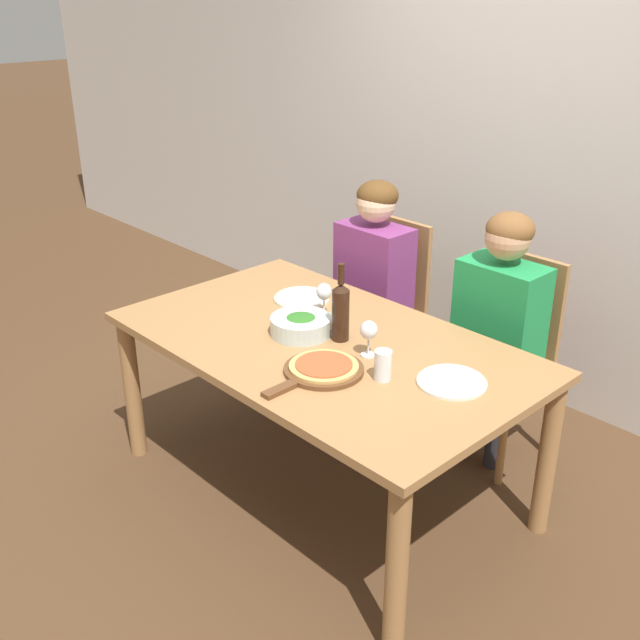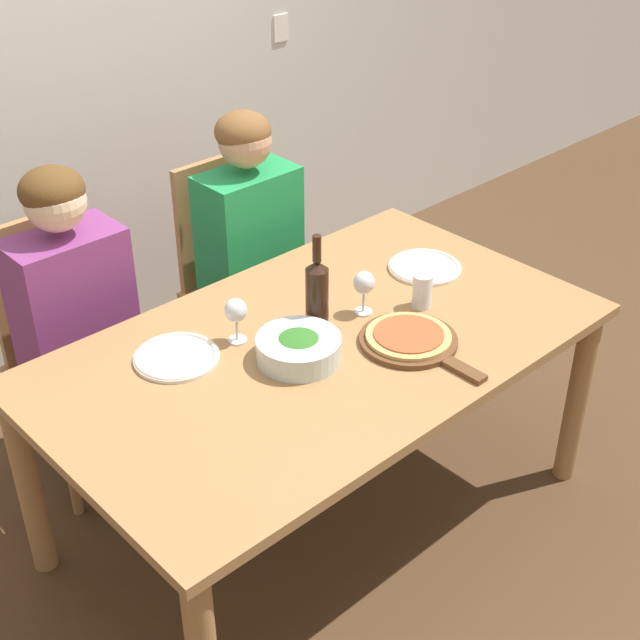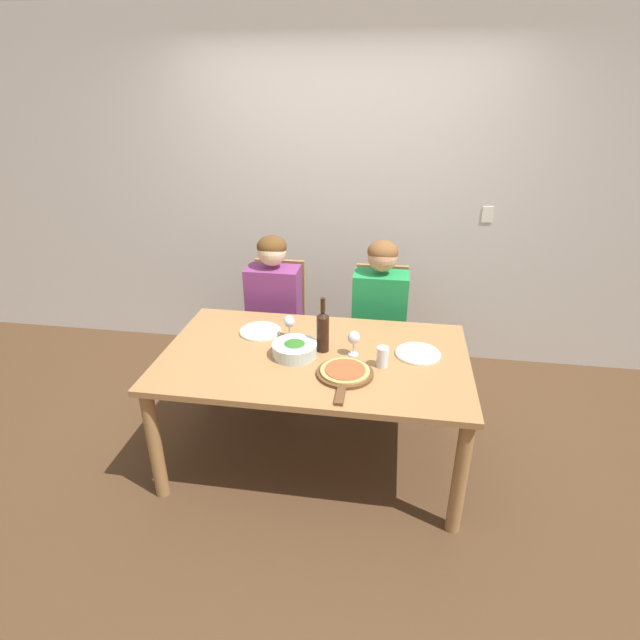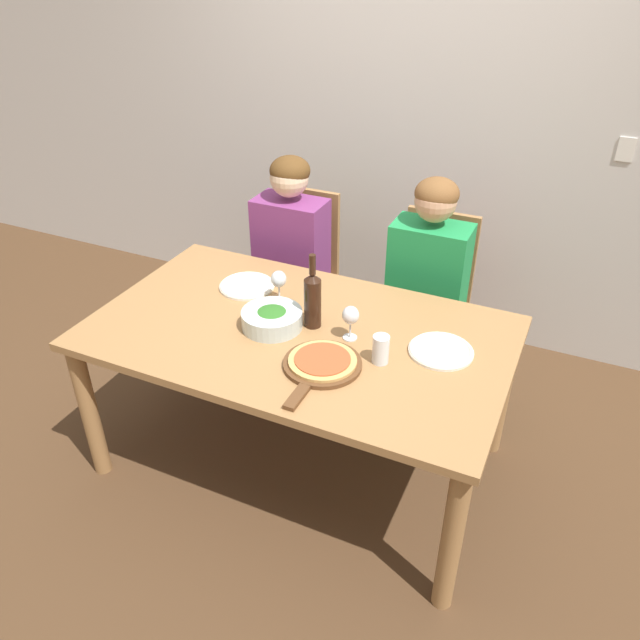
% 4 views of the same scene
% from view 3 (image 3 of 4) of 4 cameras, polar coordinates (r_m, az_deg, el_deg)
% --- Properties ---
extents(ground_plane, '(40.00, 40.00, 0.00)m').
position_cam_3_polar(ground_plane, '(3.32, -0.56, -15.18)').
color(ground_plane, '#4C331E').
extents(back_wall, '(10.00, 0.06, 2.70)m').
position_cam_3_polar(back_wall, '(4.06, 2.84, 13.98)').
color(back_wall, silver).
rests_on(back_wall, ground).
extents(dining_table, '(1.76, 1.04, 0.74)m').
position_cam_3_polar(dining_table, '(2.94, -0.62, -5.54)').
color(dining_table, '#9E7042').
rests_on(dining_table, ground).
extents(chair_left, '(0.42, 0.42, 0.96)m').
position_cam_3_polar(chair_left, '(3.84, -4.81, -0.19)').
color(chair_left, '#9E7042').
rests_on(chair_left, ground).
extents(chair_right, '(0.42, 0.42, 0.96)m').
position_cam_3_polar(chair_right, '(3.74, 6.73, -0.98)').
color(chair_right, '#9E7042').
rests_on(chair_right, ground).
extents(person_woman, '(0.47, 0.51, 1.21)m').
position_cam_3_polar(person_woman, '(3.64, -5.36, 2.12)').
color(person_woman, '#28282D').
rests_on(person_woman, ground).
extents(person_man, '(0.47, 0.51, 1.21)m').
position_cam_3_polar(person_man, '(3.54, 6.82, 1.35)').
color(person_man, '#28282D').
rests_on(person_man, ground).
extents(wine_bottle, '(0.07, 0.07, 0.33)m').
position_cam_3_polar(wine_bottle, '(2.87, 0.33, -1.19)').
color(wine_bottle, black).
rests_on(wine_bottle, dining_table).
extents(broccoli_bowl, '(0.26, 0.26, 0.08)m').
position_cam_3_polar(broccoli_bowl, '(2.87, -2.92, -3.36)').
color(broccoli_bowl, silver).
rests_on(broccoli_bowl, dining_table).
extents(dinner_plate_left, '(0.26, 0.26, 0.02)m').
position_cam_3_polar(dinner_plate_left, '(3.15, -6.84, -1.26)').
color(dinner_plate_left, silver).
rests_on(dinner_plate_left, dining_table).
extents(dinner_plate_right, '(0.26, 0.26, 0.02)m').
position_cam_3_polar(dinner_plate_right, '(2.94, 11.12, -3.76)').
color(dinner_plate_right, silver).
rests_on(dinner_plate_right, dining_table).
extents(pizza_on_board, '(0.31, 0.45, 0.04)m').
position_cam_3_polar(pizza_on_board, '(2.69, 2.85, -6.06)').
color(pizza_on_board, brown).
rests_on(pizza_on_board, dining_table).
extents(wine_glass_left, '(0.07, 0.07, 0.15)m').
position_cam_3_polar(wine_glass_left, '(3.03, -3.55, -0.31)').
color(wine_glass_left, silver).
rests_on(wine_glass_left, dining_table).
extents(wine_glass_right, '(0.07, 0.07, 0.15)m').
position_cam_3_polar(wine_glass_right, '(2.84, 3.88, -2.15)').
color(wine_glass_right, silver).
rests_on(wine_glass_right, dining_table).
extents(water_tumbler, '(0.07, 0.07, 0.12)m').
position_cam_3_polar(water_tumbler, '(2.77, 7.15, -4.21)').
color(water_tumbler, silver).
rests_on(water_tumbler, dining_table).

